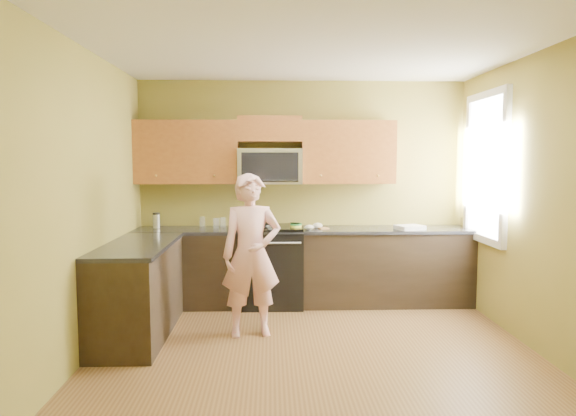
{
  "coord_description": "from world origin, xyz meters",
  "views": [
    {
      "loc": [
        -0.39,
        -4.51,
        1.72
      ],
      "look_at": [
        -0.2,
        1.3,
        1.2
      ],
      "focal_mm": 32.76,
      "sensor_mm": 36.0,
      "label": 1
    }
  ],
  "objects_px": {
    "microwave": "(270,184)",
    "woman": "(251,255)",
    "travel_mug": "(157,228)",
    "butter_tub": "(296,230)",
    "stove": "(270,266)",
    "frying_pan": "(260,229)"
  },
  "relations": [
    {
      "from": "stove",
      "to": "butter_tub",
      "type": "distance_m",
      "value": 0.55
    },
    {
      "from": "travel_mug",
      "to": "microwave",
      "type": "bearing_deg",
      "value": 0.54
    },
    {
      "from": "stove",
      "to": "butter_tub",
      "type": "height_order",
      "value": "butter_tub"
    },
    {
      "from": "microwave",
      "to": "frying_pan",
      "type": "xyz_separation_m",
      "value": [
        -0.11,
        -0.38,
        -0.5
      ]
    },
    {
      "from": "travel_mug",
      "to": "woman",
      "type": "bearing_deg",
      "value": -45.37
    },
    {
      "from": "microwave",
      "to": "frying_pan",
      "type": "bearing_deg",
      "value": -106.36
    },
    {
      "from": "microwave",
      "to": "woman",
      "type": "xyz_separation_m",
      "value": [
        -0.18,
        -1.21,
        -0.65
      ]
    },
    {
      "from": "microwave",
      "to": "travel_mug",
      "type": "xyz_separation_m",
      "value": [
        -1.36,
        -0.01,
        -0.53
      ]
    },
    {
      "from": "frying_pan",
      "to": "travel_mug",
      "type": "bearing_deg",
      "value": 147.49
    },
    {
      "from": "microwave",
      "to": "butter_tub",
      "type": "bearing_deg",
      "value": -37.8
    },
    {
      "from": "stove",
      "to": "microwave",
      "type": "distance_m",
      "value": 0.98
    },
    {
      "from": "butter_tub",
      "to": "frying_pan",
      "type": "bearing_deg",
      "value": -160.73
    },
    {
      "from": "woman",
      "to": "butter_tub",
      "type": "height_order",
      "value": "woman"
    },
    {
      "from": "frying_pan",
      "to": "microwave",
      "type": "bearing_deg",
      "value": 57.48
    },
    {
      "from": "woman",
      "to": "frying_pan",
      "type": "distance_m",
      "value": 0.84
    },
    {
      "from": "frying_pan",
      "to": "travel_mug",
      "type": "height_order",
      "value": "travel_mug"
    },
    {
      "from": "woman",
      "to": "travel_mug",
      "type": "distance_m",
      "value": 1.68
    },
    {
      "from": "butter_tub",
      "to": "travel_mug",
      "type": "bearing_deg",
      "value": 172.4
    },
    {
      "from": "stove",
      "to": "travel_mug",
      "type": "relative_size",
      "value": 5.17
    },
    {
      "from": "microwave",
      "to": "frying_pan",
      "type": "height_order",
      "value": "microwave"
    },
    {
      "from": "woman",
      "to": "butter_tub",
      "type": "distance_m",
      "value": 1.09
    },
    {
      "from": "woman",
      "to": "microwave",
      "type": "bearing_deg",
      "value": 72.46
    }
  ]
}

